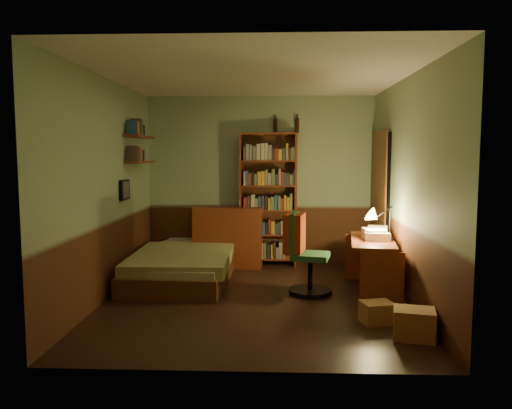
{
  "coord_description": "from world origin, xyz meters",
  "views": [
    {
      "loc": [
        0.24,
        -5.77,
        1.71
      ],
      "look_at": [
        0.0,
        0.25,
        1.1
      ],
      "focal_mm": 35.0,
      "sensor_mm": 36.0,
      "label": 1
    }
  ],
  "objects_px": {
    "cardboard_box_a": "(414,324)",
    "cardboard_box_b": "(377,312)",
    "bed": "(185,254)",
    "mini_stereo": "(258,202)",
    "office_chair": "(310,248)",
    "desk": "(372,265)",
    "desk_lamp": "(390,218)",
    "dresser": "(229,236)",
    "bookshelf": "(268,200)"
  },
  "relations": [
    {
      "from": "mini_stereo",
      "to": "bed",
      "type": "bearing_deg",
      "value": -143.17
    },
    {
      "from": "mini_stereo",
      "to": "dresser",
      "type": "bearing_deg",
      "value": -170.65
    },
    {
      "from": "dresser",
      "to": "cardboard_box_a",
      "type": "relative_size",
      "value": 2.76
    },
    {
      "from": "desk_lamp",
      "to": "office_chair",
      "type": "height_order",
      "value": "desk_lamp"
    },
    {
      "from": "bed",
      "to": "mini_stereo",
      "type": "bearing_deg",
      "value": 45.17
    },
    {
      "from": "dresser",
      "to": "cardboard_box_a",
      "type": "xyz_separation_m",
      "value": [
        2.01,
        -2.99,
        -0.32
      ]
    },
    {
      "from": "cardboard_box_a",
      "to": "cardboard_box_b",
      "type": "distance_m",
      "value": 0.49
    },
    {
      "from": "mini_stereo",
      "to": "bookshelf",
      "type": "bearing_deg",
      "value": -20.53
    },
    {
      "from": "desk",
      "to": "desk_lamp",
      "type": "bearing_deg",
      "value": -5.52
    },
    {
      "from": "desk_lamp",
      "to": "cardboard_box_b",
      "type": "height_order",
      "value": "desk_lamp"
    },
    {
      "from": "bookshelf",
      "to": "cardboard_box_a",
      "type": "height_order",
      "value": "bookshelf"
    },
    {
      "from": "desk",
      "to": "office_chair",
      "type": "distance_m",
      "value": 0.82
    },
    {
      "from": "dresser",
      "to": "desk_lamp",
      "type": "height_order",
      "value": "desk_lamp"
    },
    {
      "from": "bed",
      "to": "desk",
      "type": "xyz_separation_m",
      "value": [
        2.45,
        -0.59,
        -0.01
      ]
    },
    {
      "from": "dresser",
      "to": "desk_lamp",
      "type": "relative_size",
      "value": 1.9
    },
    {
      "from": "office_chair",
      "to": "cardboard_box_a",
      "type": "relative_size",
      "value": 3.05
    },
    {
      "from": "mini_stereo",
      "to": "cardboard_box_a",
      "type": "bearing_deg",
      "value": -69.67
    },
    {
      "from": "cardboard_box_a",
      "to": "cardboard_box_b",
      "type": "bearing_deg",
      "value": 121.38
    },
    {
      "from": "office_chair",
      "to": "cardboard_box_a",
      "type": "distance_m",
      "value": 1.75
    },
    {
      "from": "bed",
      "to": "mini_stereo",
      "type": "xyz_separation_m",
      "value": [
        0.98,
        0.92,
        0.64
      ]
    },
    {
      "from": "bed",
      "to": "dresser",
      "type": "height_order",
      "value": "dresser"
    },
    {
      "from": "mini_stereo",
      "to": "desk",
      "type": "relative_size",
      "value": 0.2
    },
    {
      "from": "desk_lamp",
      "to": "cardboard_box_b",
      "type": "distance_m",
      "value": 1.45
    },
    {
      "from": "office_chair",
      "to": "desk_lamp",
      "type": "bearing_deg",
      "value": 17.55
    },
    {
      "from": "bed",
      "to": "dresser",
      "type": "distance_m",
      "value": 0.97
    },
    {
      "from": "bookshelf",
      "to": "desk_lamp",
      "type": "xyz_separation_m",
      "value": [
        1.51,
        -1.52,
        -0.09
      ]
    },
    {
      "from": "bed",
      "to": "bookshelf",
      "type": "height_order",
      "value": "bookshelf"
    },
    {
      "from": "bookshelf",
      "to": "cardboard_box_b",
      "type": "xyz_separation_m",
      "value": [
        1.15,
        -2.65,
        -0.91
      ]
    },
    {
      "from": "bookshelf",
      "to": "office_chair",
      "type": "relative_size",
      "value": 1.8
    },
    {
      "from": "desk",
      "to": "mini_stereo",
      "type": "bearing_deg",
      "value": 142.09
    },
    {
      "from": "office_chair",
      "to": "mini_stereo",
      "type": "bearing_deg",
      "value": 125.31
    },
    {
      "from": "desk_lamp",
      "to": "cardboard_box_b",
      "type": "bearing_deg",
      "value": -102.09
    },
    {
      "from": "bed",
      "to": "cardboard_box_b",
      "type": "bearing_deg",
      "value": -35.74
    },
    {
      "from": "desk",
      "to": "cardboard_box_b",
      "type": "bearing_deg",
      "value": -90.17
    },
    {
      "from": "dresser",
      "to": "desk",
      "type": "bearing_deg",
      "value": -31.57
    },
    {
      "from": "cardboard_box_a",
      "to": "bed",
      "type": "bearing_deg",
      "value": 139.22
    },
    {
      "from": "bookshelf",
      "to": "cardboard_box_b",
      "type": "height_order",
      "value": "bookshelf"
    },
    {
      "from": "mini_stereo",
      "to": "desk_lamp",
      "type": "distance_m",
      "value": 2.28
    },
    {
      "from": "desk_lamp",
      "to": "office_chair",
      "type": "xyz_separation_m",
      "value": [
        -0.97,
        -0.09,
        -0.36
      ]
    },
    {
      "from": "cardboard_box_a",
      "to": "desk_lamp",
      "type": "bearing_deg",
      "value": 86.06
    },
    {
      "from": "mini_stereo",
      "to": "desk",
      "type": "xyz_separation_m",
      "value": [
        1.47,
        -1.51,
        -0.65
      ]
    },
    {
      "from": "cardboard_box_a",
      "to": "desk",
      "type": "bearing_deg",
      "value": 93.22
    },
    {
      "from": "bookshelf",
      "to": "desk_lamp",
      "type": "relative_size",
      "value": 3.76
    },
    {
      "from": "mini_stereo",
      "to": "office_chair",
      "type": "xyz_separation_m",
      "value": [
        0.7,
        -1.65,
        -0.41
      ]
    },
    {
      "from": "desk",
      "to": "desk_lamp",
      "type": "distance_m",
      "value": 0.63
    },
    {
      "from": "bookshelf",
      "to": "office_chair",
      "type": "xyz_separation_m",
      "value": [
        0.54,
        -1.61,
        -0.45
      ]
    },
    {
      "from": "desk_lamp",
      "to": "bookshelf",
      "type": "bearing_deg",
      "value": 140.55
    },
    {
      "from": "office_chair",
      "to": "cardboard_box_b",
      "type": "bearing_deg",
      "value": -47.48
    },
    {
      "from": "dresser",
      "to": "mini_stereo",
      "type": "distance_m",
      "value": 0.7
    },
    {
      "from": "desk",
      "to": "desk_lamp",
      "type": "height_order",
      "value": "desk_lamp"
    }
  ]
}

